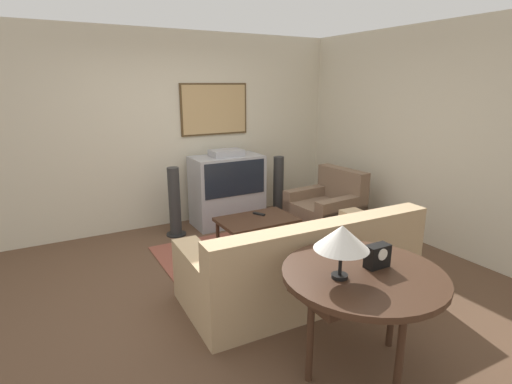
{
  "coord_description": "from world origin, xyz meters",
  "views": [
    {
      "loc": [
        -1.65,
        -3.37,
        2.0
      ],
      "look_at": [
        0.58,
        0.61,
        0.75
      ],
      "focal_mm": 28.0,
      "sensor_mm": 36.0,
      "label": 1
    }
  ],
  "objects": [
    {
      "name": "ground_plane",
      "position": [
        0.0,
        0.0,
        0.0
      ],
      "size": [
        12.0,
        12.0,
        0.0
      ],
      "primitive_type": "plane",
      "color": "brown"
    },
    {
      "name": "wall_back",
      "position": [
        0.01,
        2.13,
        1.35
      ],
      "size": [
        12.0,
        0.1,
        2.7
      ],
      "color": "beige",
      "rests_on": "ground_plane"
    },
    {
      "name": "wall_right",
      "position": [
        2.63,
        0.0,
        1.35
      ],
      "size": [
        0.06,
        12.0,
        2.7
      ],
      "color": "beige",
      "rests_on": "ground_plane"
    },
    {
      "name": "area_rug",
      "position": [
        0.63,
        0.55,
        0.01
      ],
      "size": [
        2.39,
        1.56,
        0.01
      ],
      "color": "brown",
      "rests_on": "ground_plane"
    },
    {
      "name": "tv",
      "position": [
        0.71,
        1.7,
        0.52
      ],
      "size": [
        1.01,
        0.55,
        1.09
      ],
      "color": "#9E9EA3",
      "rests_on": "ground_plane"
    },
    {
      "name": "couch",
      "position": [
        0.45,
        -0.54,
        0.3
      ],
      "size": [
        2.24,
        1.06,
        0.85
      ],
      "rotation": [
        0.0,
        0.0,
        3.11
      ],
      "color": "tan",
      "rests_on": "ground_plane"
    },
    {
      "name": "armchair",
      "position": [
        1.8,
        0.77,
        0.28
      ],
      "size": [
        0.89,
        0.88,
        0.85
      ],
      "rotation": [
        0.0,
        0.0,
        -1.5
      ],
      "color": "brown",
      "rests_on": "ground_plane"
    },
    {
      "name": "coffee_table",
      "position": [
        0.56,
        0.55,
        0.39
      ],
      "size": [
        0.9,
        0.59,
        0.44
      ],
      "color": "#3D2619",
      "rests_on": "ground_plane"
    },
    {
      "name": "console_table",
      "position": [
        0.2,
        -1.57,
        0.69
      ],
      "size": [
        1.12,
        1.12,
        0.76
      ],
      "color": "#3D2619",
      "rests_on": "ground_plane"
    },
    {
      "name": "table_lamp",
      "position": [
        -0.0,
        -1.56,
        1.04
      ],
      "size": [
        0.36,
        0.36,
        0.37
      ],
      "color": "black",
      "rests_on": "console_table"
    },
    {
      "name": "mantel_clock",
      "position": [
        0.33,
        -1.56,
        0.84
      ],
      "size": [
        0.18,
        0.1,
        0.16
      ],
      "color": "black",
      "rests_on": "console_table"
    },
    {
      "name": "remote",
      "position": [
        0.65,
        0.66,
        0.45
      ],
      "size": [
        0.11,
        0.16,
        0.02
      ],
      "color": "black",
      "rests_on": "coffee_table"
    },
    {
      "name": "speaker_tower_left",
      "position": [
        -0.11,
        1.61,
        0.44
      ],
      "size": [
        0.27,
        0.27,
        0.94
      ],
      "color": "black",
      "rests_on": "ground_plane"
    },
    {
      "name": "speaker_tower_right",
      "position": [
        1.53,
        1.61,
        0.44
      ],
      "size": [
        0.27,
        0.27,
        0.94
      ],
      "color": "black",
      "rests_on": "ground_plane"
    }
  ]
}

